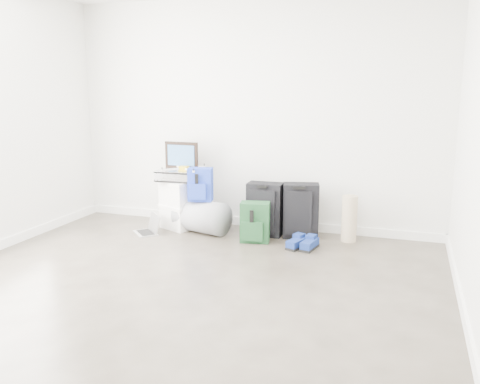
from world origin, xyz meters
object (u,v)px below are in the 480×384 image
(large_suitcase, at_px, (265,209))
(carry_on, at_px, (300,211))
(briefcase, at_px, (178,175))
(duffel_bag, at_px, (202,216))
(boxes_stack, at_px, (179,204))
(laptop, at_px, (149,229))

(large_suitcase, relative_size, carry_on, 0.99)
(briefcase, xyz_separation_m, carry_on, (1.47, 0.08, -0.34))
(duffel_bag, height_order, large_suitcase, large_suitcase)
(boxes_stack, bearing_deg, laptop, -102.65)
(laptop, bearing_deg, large_suitcase, 60.09)
(large_suitcase, bearing_deg, duffel_bag, -172.38)
(boxes_stack, distance_m, large_suitcase, 1.06)
(briefcase, bearing_deg, duffel_bag, -15.58)
(duffel_bag, height_order, carry_on, carry_on)
(duffel_bag, bearing_deg, briefcase, -177.94)
(boxes_stack, bearing_deg, duffel_bag, 10.06)
(duffel_bag, distance_m, laptop, 0.63)
(briefcase, height_order, carry_on, briefcase)
(large_suitcase, xyz_separation_m, carry_on, (0.41, 0.04, 0.00))
(briefcase, distance_m, laptop, 0.72)
(duffel_bag, distance_m, carry_on, 1.16)
(laptop, bearing_deg, carry_on, 58.00)
(carry_on, bearing_deg, large_suitcase, 173.17)
(briefcase, height_order, large_suitcase, briefcase)
(laptop, bearing_deg, briefcase, 97.86)
(briefcase, bearing_deg, carry_on, 1.74)
(large_suitcase, distance_m, carry_on, 0.41)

